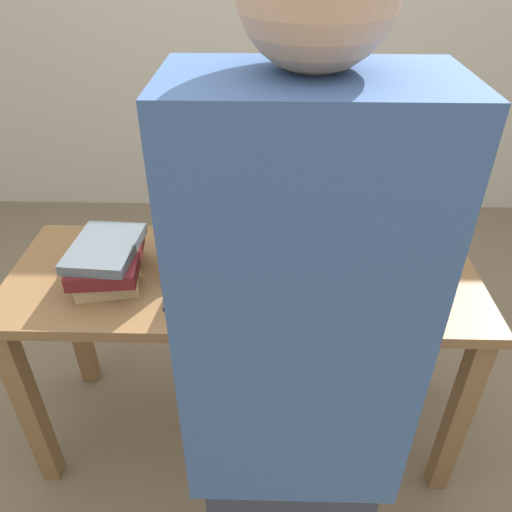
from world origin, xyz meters
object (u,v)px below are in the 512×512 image
open_book (265,274)px  coffee_mug (179,259)px  book_standing_upright (167,238)px  reading_lamp (433,140)px  book_stack_tall (107,260)px  person_reader (291,443)px

open_book → coffee_mug: (-0.26, 0.05, 0.01)m
open_book → book_standing_upright: bearing=177.5°
book_standing_upright → reading_lamp: reading_lamp is taller
book_stack_tall → person_reader: size_ratio=0.17×
coffee_mug → person_reader: bearing=-64.5°
open_book → reading_lamp: size_ratio=1.21×
coffee_mug → book_stack_tall: bearing=-170.7°
coffee_mug → book_standing_upright: bearing=-178.6°
open_book → person_reader: person_reader is taller
book_stack_tall → person_reader: (0.53, -0.64, 0.03)m
reading_lamp → coffee_mug: bearing=-170.0°
book_standing_upright → coffee_mug: bearing=-1.0°
open_book → book_standing_upright: book_standing_upright is taller
book_stack_tall → coffee_mug: (0.21, 0.03, -0.02)m
book_stack_tall → person_reader: person_reader is taller
book_standing_upright → reading_lamp: 0.83m
coffee_mug → open_book: bearing=-11.3°
open_book → book_stack_tall: bearing=-174.7°
book_stack_tall → coffee_mug: bearing=9.3°
person_reader → reading_lamp: bearing=-117.8°
person_reader → coffee_mug: bearing=-64.5°
book_stack_tall → coffee_mug: size_ratio=2.73×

